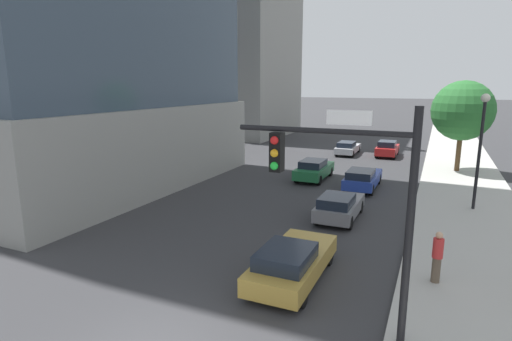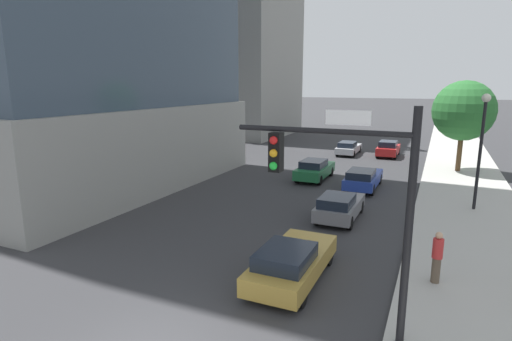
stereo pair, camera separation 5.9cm
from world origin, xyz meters
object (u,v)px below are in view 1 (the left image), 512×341
Objects in this scene: street_tree at (463,111)px; car_red at (387,149)px; car_green at (314,169)px; traffic_light_pole at (348,184)px; pedestrian_red_shirt at (437,256)px; car_blue at (362,178)px; car_gold at (292,262)px; car_silver at (348,148)px; car_gray at (339,206)px; street_lamp at (481,135)px; construction_building at (235,10)px.

street_tree reaches higher than car_red.
car_red is 0.91× the size of car_green.
street_tree is (3.50, 24.08, 0.52)m from traffic_light_pole.
car_red is at bearing 100.07° from pedestrian_red_shirt.
car_green is at bearing 159.77° from car_blue.
car_gold is 4.80m from pedestrian_red_shirt.
car_gold is (0.00, -26.98, -0.05)m from car_red.
car_silver is 19.79m from car_gray.
pedestrian_red_shirt is (4.50, 1.62, 0.36)m from car_gold.
car_green reaches higher than car_silver.
car_green is (-9.83, 3.73, -3.34)m from street_lamp.
car_gold is (0.00, -13.76, -0.02)m from car_blue.
street_tree is 1.67× the size of car_gray.
car_red is at bearing 94.36° from traffic_light_pole.
car_green is (-3.61, -11.89, -0.02)m from car_red.
traffic_light_pole reaches higher than car_silver.
car_gray is (3.61, -19.46, 0.04)m from car_silver.
car_silver is at bearing 108.00° from pedestrian_red_shirt.
car_gray is (0.00, -19.86, -0.06)m from car_red.
car_gold is 1.06× the size of car_green.
traffic_light_pole is 24.34m from street_tree.
car_green is (0.00, -11.49, 0.07)m from car_silver.
traffic_light_pole is 1.28× the size of car_blue.
car_blue is (-6.22, 2.40, -3.36)m from street_lamp.
car_gray is at bearing -90.00° from car_blue.
car_blue is at bearing 97.92° from traffic_light_pole.
street_lamp is (3.99, 13.65, -0.10)m from traffic_light_pole.
street_tree is 16.25m from car_gray.
traffic_light_pole is 5.49m from pedestrian_red_shirt.
car_silver is 26.25m from pedestrian_red_shirt.
pedestrian_red_shirt is at bearing -54.34° from construction_building.
car_gray is at bearing -90.00° from car_red.
car_blue is 1.15× the size of car_gray.
car_blue is (0.00, -13.22, -0.03)m from car_red.
car_green is (-5.84, 17.38, -3.44)m from traffic_light_pole.
street_tree is at bearing 86.52° from pedestrian_red_shirt.
car_silver is at bearing 97.73° from car_gold.
traffic_light_pole is at bearing -78.57° from car_silver.
street_lamp is 7.47m from car_blue.
car_gold is at bearing -104.73° from street_tree.
car_red is 0.89× the size of car_silver.
pedestrian_red_shirt is at bearing -100.01° from street_lamp.
pedestrian_red_shirt is at bearing -58.95° from car_green.
pedestrian_red_shirt is (-1.72, -9.74, -3.02)m from street_lamp.
construction_building is 46.32m from pedestrian_red_shirt.
street_lamp is 13.38m from car_gold.
construction_building is 25.58m from car_silver.
pedestrian_red_shirt is (25.56, -35.61, -14.97)m from construction_building.
car_gold is at bearing -82.27° from car_silver.
construction_building is 9.58× the size of car_gray.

